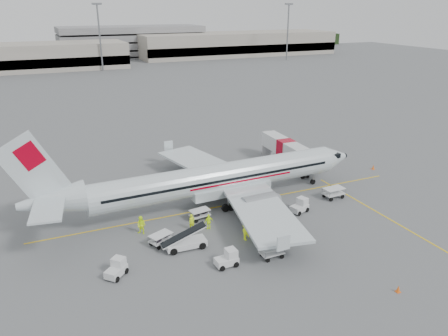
{
  "coord_description": "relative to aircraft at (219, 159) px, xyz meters",
  "views": [
    {
      "loc": [
        -19.29,
        -41.39,
        21.56
      ],
      "look_at": [
        0.0,
        2.0,
        3.8
      ],
      "focal_mm": 35.0,
      "sensor_mm": 36.0,
      "label": 1
    }
  ],
  "objects": [
    {
      "name": "cone_stbd",
      "position": [
        6.39,
        -21.2,
        -5.07
      ],
      "size": [
        0.38,
        0.38,
        0.61
      ],
      "primitive_type": "cone",
      "color": "orange",
      "rests_on": "ground"
    },
    {
      "name": "mast_east",
      "position": [
        81.05,
        117.12,
        5.62
      ],
      "size": [
        3.2,
        1.2,
        22.0
      ],
      "primitive_type": null,
      "color": "slate",
      "rests_on": "ground"
    },
    {
      "name": "mast_center",
      "position": [
        6.05,
        117.12,
        5.62
      ],
      "size": [
        3.2,
        1.2,
        22.0
      ],
      "primitive_type": null,
      "color": "slate",
      "rests_on": "ground"
    },
    {
      "name": "cart_loaded_b",
      "position": [
        -3.56,
        -2.88,
        -4.83
      ],
      "size": [
        2.27,
        1.54,
        1.1
      ],
      "primitive_type": null,
      "rotation": [
        0.0,
        0.0,
        0.14
      ],
      "color": "silver",
      "rests_on": "ground"
    },
    {
      "name": "cone_nose",
      "position": [
        24.07,
        1.47,
        -5.05
      ],
      "size": [
        0.4,
        0.4,
        0.66
      ],
      "primitive_type": "cone",
      "color": "orange",
      "rests_on": "ground"
    },
    {
      "name": "ground",
      "position": [
        1.05,
        -0.88,
        -5.38
      ],
      "size": [
        360.0,
        360.0,
        0.0
      ],
      "primitive_type": "plane",
      "color": "#56595B"
    },
    {
      "name": "tug_fore",
      "position": [
        7.12,
        -5.75,
        -4.59
      ],
      "size": [
        2.3,
        1.75,
        1.58
      ],
      "primitive_type": null,
      "rotation": [
        0.0,
        0.0,
        0.32
      ],
      "color": "silver",
      "rests_on": "ground"
    },
    {
      "name": "tug_aft",
      "position": [
        -13.81,
        -9.85,
        -4.61
      ],
      "size": [
        2.21,
        2.19,
        1.53
      ],
      "primitive_type": null,
      "rotation": [
        0.0,
        0.0,
        0.77
      ],
      "color": "silver",
      "rests_on": "ground"
    },
    {
      "name": "parking_garage",
      "position": [
        26.05,
        159.12,
        1.62
      ],
      "size": [
        62.0,
        24.0,
        14.0
      ],
      "primitive_type": null,
      "color": "slate",
      "rests_on": "ground"
    },
    {
      "name": "crew_b",
      "position": [
        -10.04,
        -3.51,
        -4.41
      ],
      "size": [
        1.18,
        1.17,
        1.93
      ],
      "primitive_type": "imported",
      "rotation": [
        0.0,
        0.0,
        -0.76
      ],
      "color": "#C5E810",
      "rests_on": "ground"
    },
    {
      "name": "jet_bridge",
      "position": [
        13.56,
        7.74,
        -3.48
      ],
      "size": [
        3.05,
        14.48,
        3.78
      ],
      "primitive_type": null,
      "rotation": [
        0.0,
        0.0,
        -0.02
      ],
      "color": "silver",
      "rests_on": "ground"
    },
    {
      "name": "aircraft",
      "position": [
        0.0,
        0.0,
        0.0
      ],
      "size": [
        39.81,
        31.61,
        10.75
      ],
      "primitive_type": null,
      "rotation": [
        0.0,
        0.0,
        0.03
      ],
      "color": "silver",
      "rests_on": "ground"
    },
    {
      "name": "crew_c",
      "position": [
        -1.06,
        -8.81,
        -4.5
      ],
      "size": [
        0.69,
        1.16,
        1.76
      ],
      "primitive_type": "imported",
      "rotation": [
        0.0,
        0.0,
        1.6
      ],
      "color": "#C5E810",
      "rests_on": "ground"
    },
    {
      "name": "crew_a",
      "position": [
        -5.1,
        -4.62,
        -4.54
      ],
      "size": [
        0.65,
        0.46,
        1.68
      ],
      "primitive_type": "imported",
      "rotation": [
        0.0,
        0.0,
        0.09
      ],
      "color": "#C5E810",
      "rests_on": "ground"
    },
    {
      "name": "terminal_east",
      "position": [
        71.05,
        144.12,
        -0.38
      ],
      "size": [
        90.0,
        26.0,
        10.0
      ],
      "primitive_type": null,
      "color": "gray",
      "rests_on": "ground"
    },
    {
      "name": "treeline",
      "position": [
        1.05,
        174.12,
        -2.38
      ],
      "size": [
        300.0,
        3.0,
        6.0
      ],
      "primitive_type": null,
      "color": "black",
      "rests_on": "ground"
    },
    {
      "name": "cart_empty_a",
      "position": [
        -0.3,
        -12.63,
        -4.82
      ],
      "size": [
        2.16,
        1.31,
        1.11
      ],
      "primitive_type": null,
      "rotation": [
        0.0,
        0.0,
        0.02
      ],
      "color": "silver",
      "rests_on": "ground"
    },
    {
      "name": "belt_loader",
      "position": [
        -6.9,
        -7.89,
        -3.98
      ],
      "size": [
        5.22,
        2.13,
        2.79
      ],
      "primitive_type": null,
      "rotation": [
        0.0,
        0.0,
        -0.04
      ],
      "color": "silver",
      "rests_on": "ground"
    },
    {
      "name": "cart_empty_b",
      "position": [
        12.95,
        -4.19,
        -4.73
      ],
      "size": [
        2.55,
        1.6,
        1.29
      ],
      "primitive_type": null,
      "rotation": [
        0.0,
        0.0,
        0.06
      ],
      "color": "silver",
      "rests_on": "ground"
    },
    {
      "name": "crew_d",
      "position": [
        -3.5,
        -5.3,
        -4.55
      ],
      "size": [
        0.99,
        0.46,
        1.66
      ],
      "primitive_type": "imported",
      "rotation": [
        0.0,
        0.0,
        3.2
      ],
      "color": "#C5E810",
      "rests_on": "ground"
    },
    {
      "name": "cone_port",
      "position": [
        1.33,
        16.11,
        -5.1
      ],
      "size": [
        0.34,
        0.34,
        0.56
      ],
      "primitive_type": "cone",
      "color": "orange",
      "rests_on": "ground"
    },
    {
      "name": "cart_loaded_a",
      "position": [
        -8.86,
        -6.31,
        -4.81
      ],
      "size": [
        2.5,
        2.05,
        1.13
      ],
      "primitive_type": null,
      "rotation": [
        0.0,
        0.0,
        0.42
      ],
      "color": "silver",
      "rests_on": "ground"
    },
    {
      "name": "stripe_lead",
      "position": [
        1.05,
        -0.88,
        -5.37
      ],
      "size": [
        44.0,
        0.2,
        0.01
      ],
      "primitive_type": "cube",
      "color": "yellow",
      "rests_on": "ground"
    },
    {
      "name": "stripe_cross",
      "position": [
        15.05,
        -8.88,
        -5.37
      ],
      "size": [
        0.2,
        20.0,
        0.01
      ],
      "primitive_type": "cube",
      "color": "yellow",
      "rests_on": "ground"
    },
    {
      "name": "tug_mid",
      "position": [
        -4.64,
        -12.2,
        -4.6
      ],
      "size": [
        2.05,
        1.23,
        1.55
      ],
      "primitive_type": null,
      "rotation": [
        0.0,
        0.0,
        0.04
      ],
      "color": "silver",
      "rests_on": "ground"
    }
  ]
}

